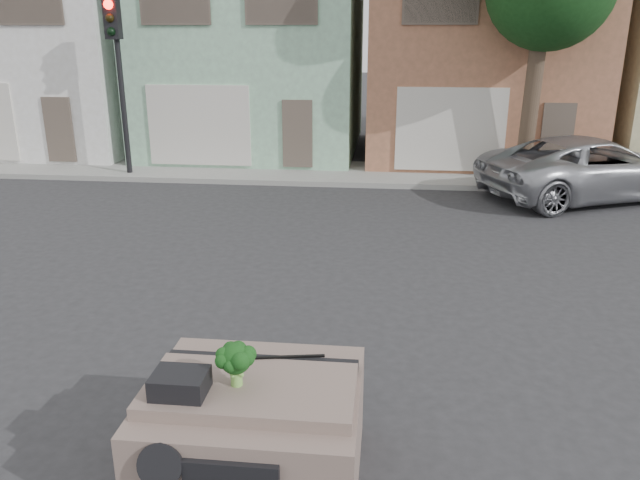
# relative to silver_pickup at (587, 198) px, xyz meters

# --- Properties ---
(ground_plane) EXTENTS (120.00, 120.00, 0.00)m
(ground_plane) POSITION_rel_silver_pickup_xyz_m (-6.42, -8.56, 0.00)
(ground_plane) COLOR #303033
(ground_plane) RESTS_ON ground
(sidewalk) EXTENTS (40.00, 3.00, 0.15)m
(sidewalk) POSITION_rel_silver_pickup_xyz_m (-6.42, 1.94, 0.07)
(sidewalk) COLOR gray
(sidewalk) RESTS_ON ground
(townhouse_white) EXTENTS (7.20, 8.20, 7.55)m
(townhouse_white) POSITION_rel_silver_pickup_xyz_m (-17.42, 5.94, 3.77)
(townhouse_white) COLOR white
(townhouse_white) RESTS_ON ground
(townhouse_mint) EXTENTS (7.20, 8.20, 7.55)m
(townhouse_mint) POSITION_rel_silver_pickup_xyz_m (-9.92, 5.94, 3.77)
(townhouse_mint) COLOR #96C8A5
(townhouse_mint) RESTS_ON ground
(townhouse_tan) EXTENTS (7.20, 8.20, 7.55)m
(townhouse_tan) POSITION_rel_silver_pickup_xyz_m (-2.42, 5.94, 3.77)
(townhouse_tan) COLOR #A56A4C
(townhouse_tan) RESTS_ON ground
(silver_pickup) EXTENTS (6.37, 4.76, 1.61)m
(silver_pickup) POSITION_rel_silver_pickup_xyz_m (0.00, 0.00, 0.00)
(silver_pickup) COLOR #A9AAB1
(silver_pickup) RESTS_ON ground
(traffic_signal) EXTENTS (0.40, 0.40, 5.10)m
(traffic_signal) POSITION_rel_silver_pickup_xyz_m (-12.92, 0.94, 2.55)
(traffic_signal) COLOR black
(traffic_signal) RESTS_ON ground
(tree_near) EXTENTS (4.40, 4.00, 8.50)m
(tree_near) POSITION_rel_silver_pickup_xyz_m (-1.42, 1.24, 4.25)
(tree_near) COLOR #133814
(tree_near) RESTS_ON ground
(car_dashboard) EXTENTS (2.00, 1.80, 1.12)m
(car_dashboard) POSITION_rel_silver_pickup_xyz_m (-6.42, -11.56, 0.56)
(car_dashboard) COLOR #7C675D
(car_dashboard) RESTS_ON ground
(instrument_hump) EXTENTS (0.48, 0.38, 0.20)m
(instrument_hump) POSITION_rel_silver_pickup_xyz_m (-7.00, -11.91, 1.22)
(instrument_hump) COLOR black
(instrument_hump) RESTS_ON car_dashboard
(wiper_arm) EXTENTS (0.69, 0.15, 0.02)m
(wiper_arm) POSITION_rel_silver_pickup_xyz_m (-6.14, -11.18, 1.13)
(wiper_arm) COLOR black
(wiper_arm) RESTS_ON car_dashboard
(broccoli) EXTENTS (0.48, 0.48, 0.43)m
(broccoli) POSITION_rel_silver_pickup_xyz_m (-6.54, -11.72, 1.33)
(broccoli) COLOR #123911
(broccoli) RESTS_ON car_dashboard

